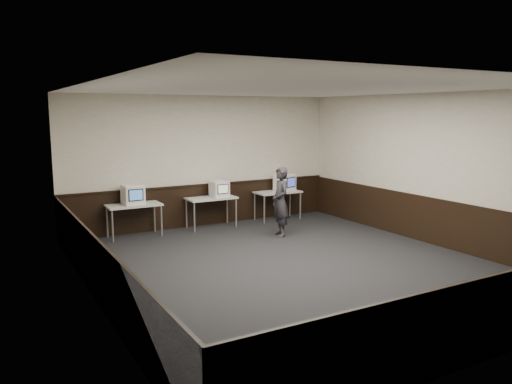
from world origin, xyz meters
TOP-DOWN VIEW (x-y plane):
  - floor at (0.00, 0.00)m, footprint 8.00×8.00m
  - ceiling at (0.00, 0.00)m, footprint 8.00×8.00m
  - back_wall at (0.00, 4.00)m, footprint 7.00×0.00m
  - front_wall at (0.00, -4.00)m, footprint 7.00×0.00m
  - left_wall at (-3.50, 0.00)m, footprint 0.00×8.00m
  - right_wall at (3.50, 0.00)m, footprint 0.00×8.00m
  - wainscot_back at (0.00, 3.98)m, footprint 6.98×0.04m
  - wainscot_front at (0.00, -3.98)m, footprint 6.98×0.04m
  - wainscot_left at (-3.48, 0.00)m, footprint 0.04×7.98m
  - wainscot_right at (3.48, 0.00)m, footprint 0.04×7.98m
  - wainscot_rail at (0.00, 3.96)m, footprint 6.98×0.06m
  - desk_left at (-1.90, 3.60)m, footprint 1.20×0.60m
  - desk_center at (0.00, 3.60)m, footprint 1.20×0.60m
  - desk_right at (1.90, 3.60)m, footprint 1.20×0.60m
  - emac_left at (-1.91, 3.61)m, footprint 0.45×0.49m
  - emac_center at (0.21, 3.59)m, footprint 0.40×0.43m
  - emac_right at (2.14, 3.64)m, footprint 0.54×0.55m
  - person at (1.02, 2.07)m, footprint 0.47×0.63m

SIDE VIEW (x-z plane):
  - floor at x=0.00m, z-range 0.00..0.00m
  - wainscot_back at x=0.00m, z-range 0.00..1.00m
  - wainscot_front at x=0.00m, z-range 0.00..1.00m
  - wainscot_left at x=-3.48m, z-range 0.00..1.00m
  - wainscot_right at x=3.48m, z-range 0.00..1.00m
  - desk_left at x=-1.90m, z-range 0.30..1.05m
  - desk_center at x=0.00m, z-range 0.30..1.05m
  - desk_right at x=1.90m, z-range 0.30..1.05m
  - person at x=1.02m, z-range 0.00..1.58m
  - emac_center at x=0.21m, z-range 0.75..1.14m
  - emac_right at x=2.14m, z-range 0.75..1.19m
  - emac_left at x=-1.91m, z-range 0.75..1.19m
  - wainscot_rail at x=0.00m, z-range 1.00..1.04m
  - back_wall at x=0.00m, z-range -1.90..5.10m
  - front_wall at x=0.00m, z-range -1.90..5.10m
  - left_wall at x=-3.50m, z-range -2.40..5.60m
  - right_wall at x=3.50m, z-range -2.40..5.60m
  - ceiling at x=0.00m, z-range 3.20..3.20m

